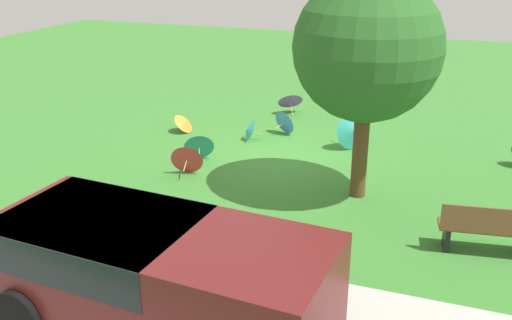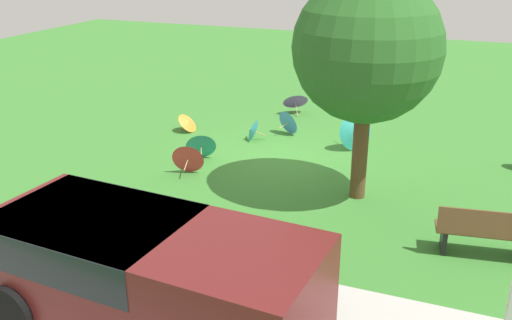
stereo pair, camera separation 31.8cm
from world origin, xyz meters
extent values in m
plane|color=#387A2D|center=(0.00, 0.00, 0.00)|extent=(40.00, 40.00, 0.00)
cube|color=#591919|center=(-0.39, 6.72, 0.85)|extent=(4.72, 2.23, 1.35)
cube|color=black|center=(0.53, 6.65, 1.25)|extent=(2.71, 2.10, 0.55)
cylinder|color=black|center=(1.29, 7.55, 0.38)|extent=(0.77, 0.27, 0.76)
cylinder|color=black|center=(1.15, 5.65, 0.38)|extent=(0.77, 0.27, 0.76)
cylinder|color=black|center=(-2.06, 5.89, 0.38)|extent=(0.77, 0.27, 0.76)
cube|color=brown|center=(-4.54, 2.98, 0.45)|extent=(1.65, 0.68, 0.05)
cube|color=brown|center=(-4.57, 3.18, 0.68)|extent=(1.60, 0.35, 0.45)
cube|color=black|center=(-3.91, 3.07, 0.23)|extent=(0.14, 0.41, 0.45)
cylinder|color=brown|center=(-2.06, 1.42, 1.11)|extent=(0.32, 0.32, 2.22)
sphere|color=#286023|center=(-2.06, 1.42, 3.08)|extent=(2.88, 2.88, 2.88)
cylinder|color=tan|center=(3.37, -1.13, 0.12)|extent=(0.24, 0.03, 0.24)
cone|color=orange|center=(3.22, -1.12, 0.27)|extent=(0.52, 0.62, 0.51)
sphere|color=tan|center=(3.18, -1.12, 0.30)|extent=(0.05, 0.04, 0.05)
cylinder|color=tan|center=(1.83, 0.88, 0.24)|extent=(0.20, 0.36, 0.20)
cone|color=teal|center=(1.94, 0.65, 0.36)|extent=(0.85, 0.72, 0.72)
sphere|color=tan|center=(1.97, 0.59, 0.39)|extent=(0.05, 0.06, 0.05)
cylinder|color=tan|center=(0.91, -3.71, 0.19)|extent=(0.21, 0.33, 0.38)
cone|color=purple|center=(1.02, -3.89, 0.42)|extent=(0.98, 0.93, 0.62)
sphere|color=tan|center=(1.04, -3.93, 0.47)|extent=(0.06, 0.06, 0.05)
cylinder|color=tan|center=(1.74, 1.80, 0.29)|extent=(0.12, 0.38, 0.14)
cone|color=#D8383F|center=(1.80, 1.57, 0.37)|extent=(0.80, 0.51, 0.74)
sphere|color=tan|center=(1.81, 1.51, 0.39)|extent=(0.05, 0.05, 0.05)
cylinder|color=tan|center=(0.66, -1.77, 0.27)|extent=(0.18, 0.30, 0.13)
cone|color=#4C8CE5|center=(0.55, -1.95, 0.34)|extent=(0.75, 0.60, 0.68)
sphere|color=tan|center=(0.53, -2.00, 0.36)|extent=(0.05, 0.06, 0.05)
cylinder|color=tan|center=(1.12, -1.16, 0.19)|extent=(0.31, 0.19, 0.18)
cone|color=teal|center=(1.31, -1.05, 0.29)|extent=(0.59, 0.68, 0.58)
sphere|color=tan|center=(1.35, -1.03, 0.31)|extent=(0.06, 0.05, 0.05)
cylinder|color=tan|center=(-1.16, -1.59, 0.39)|extent=(0.47, 0.43, 0.16)
cone|color=teal|center=(-1.44, -1.33, 0.48)|extent=(0.90, 0.94, 0.95)
sphere|color=tan|center=(-1.49, -1.28, 0.49)|extent=(0.06, 0.06, 0.04)
camera|label=1|loc=(-3.80, 12.42, 5.02)|focal=40.21mm
camera|label=2|loc=(-4.10, 12.31, 5.02)|focal=40.21mm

